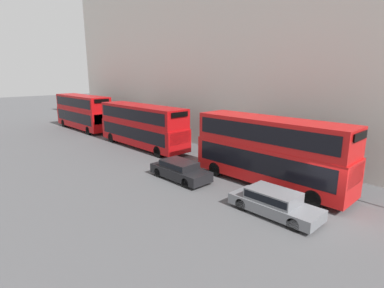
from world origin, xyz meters
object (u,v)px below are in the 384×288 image
object	(u,v)px
car_hatchback	(180,170)
bus_leading	(270,149)
bus_third_in_queue	(83,111)
bus_second_in_queue	(142,124)
car_dark_sedan	(274,202)

from	to	relation	value
car_hatchback	bus_leading	bearing A→B (deg)	-54.37
bus_third_in_queue	car_hatchback	bearing A→B (deg)	-98.55
bus_second_in_queue	bus_leading	bearing A→B (deg)	-90.00
bus_third_in_queue	car_dark_sedan	bearing A→B (deg)	-96.50
bus_leading	bus_second_in_queue	size ratio (longest dim) A/B	0.92
bus_leading	car_hatchback	size ratio (longest dim) A/B	2.30
bus_leading	bus_second_in_queue	distance (m)	14.16
bus_leading	car_dark_sedan	bearing A→B (deg)	-143.67
bus_third_in_queue	car_dark_sedan	size ratio (longest dim) A/B	2.31
bus_second_in_queue	car_hatchback	xyz separation A→B (m)	(-3.40, -9.41, -1.59)
bus_third_in_queue	car_hatchback	size ratio (longest dim) A/B	2.40
bus_third_in_queue	car_dark_sedan	xyz separation A→B (m)	(-3.40, -29.86, -1.72)
bus_leading	car_dark_sedan	size ratio (longest dim) A/B	2.21
bus_second_in_queue	bus_third_in_queue	xyz separation A→B (m)	(0.00, 13.20, 0.13)
car_hatchback	bus_third_in_queue	bearing A→B (deg)	81.45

